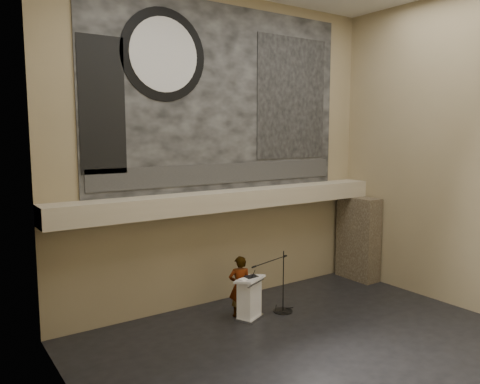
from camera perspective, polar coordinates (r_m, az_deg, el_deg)
floor at (r=11.00m, az=9.97°, el=-18.60°), size 10.00×10.00×0.00m
wall_back at (r=13.06m, az=-1.99°, el=4.94°), size 10.00×0.02×8.50m
wall_left at (r=7.32m, az=-18.53°, el=2.77°), size 0.02×8.00×8.50m
wall_right at (r=13.90m, az=25.34°, el=4.39°), size 0.02×8.00×8.50m
soffit at (r=12.85m, az=-1.01°, el=-0.92°), size 10.00×0.80×0.50m
sprinkler_left at (r=12.05m, az=-7.25°, el=-2.87°), size 0.04×0.04×0.06m
sprinkler_right at (r=13.97m, az=5.64°, el=-1.45°), size 0.04×0.04×0.06m
banner at (r=13.06m, az=-1.94°, el=11.30°), size 8.00×0.05×5.00m
banner_text_strip at (r=13.04m, az=-1.81°, el=2.30°), size 7.76×0.02×0.55m
banner_clock_rim at (r=12.27m, az=-9.27°, el=16.18°), size 2.30×0.02×2.30m
banner_clock_face at (r=12.26m, az=-9.22°, el=16.19°), size 1.84×0.02×1.84m
banner_building_print at (r=14.46m, az=6.36°, el=11.27°), size 2.60×0.02×3.60m
banner_brick_print at (r=11.55m, az=-16.45°, el=10.06°), size 1.10×0.02×3.20m
stone_pier at (r=15.83m, az=14.21°, el=-5.47°), size 0.60×1.40×2.70m
lectern at (r=12.29m, az=1.14°, el=-12.85°), size 0.90×0.79×1.14m
binder at (r=12.14m, az=1.39°, el=-10.28°), size 0.32×0.26×0.04m
papers at (r=11.97m, az=0.60°, el=-10.62°), size 0.22×0.29×0.00m
speaker_person at (r=12.40m, az=-0.03°, el=-11.42°), size 0.69×0.59×1.61m
mic_stand at (r=12.89m, az=5.13°, el=-13.30°), size 1.54×0.62×1.67m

